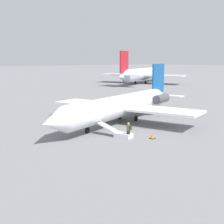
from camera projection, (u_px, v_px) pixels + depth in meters
ground_plane at (120, 123)px, 40.25m from camera, size 600.00×600.00×0.00m
airplane_main at (123, 105)px, 40.66m from camera, size 26.97×20.71×7.40m
airplane_far_right at (143, 74)px, 104.01m from camera, size 35.94×27.97×10.36m
boarding_stairs at (120, 134)px, 32.88m from camera, size 2.33×4.12×1.80m
passenger at (129, 129)px, 32.07m from camera, size 0.43×0.57×1.74m
traffic_cone_near_stairs at (152, 136)px, 32.35m from camera, size 0.54×0.54×0.59m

